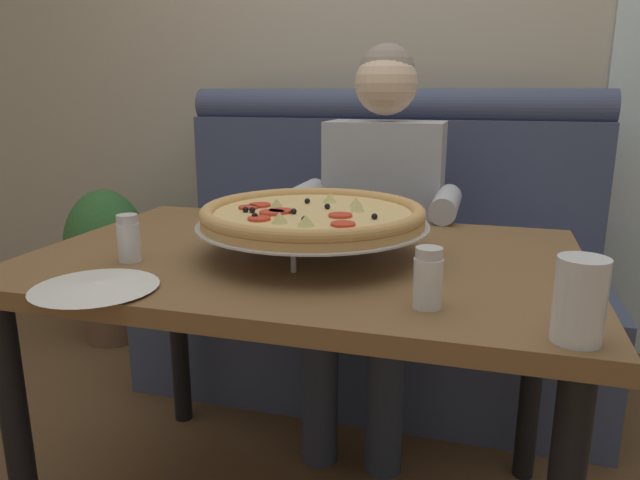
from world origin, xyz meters
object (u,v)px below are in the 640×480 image
diner_main (378,216)px  shaker_oregano (129,242)px  drinking_glass (579,304)px  dining_table (306,289)px  plate_near_left (95,285)px  pizza (313,216)px  shaker_parmesan (428,282)px  potted_plant (107,258)px  booth_bench (374,279)px

diner_main → shaker_oregano: diner_main is taller
drinking_glass → dining_table: bearing=146.5°
plate_near_left → shaker_oregano: bearing=104.4°
pizza → shaker_parmesan: bearing=-42.9°
dining_table → potted_plant: (-1.22, 0.88, -0.27)m
shaker_oregano → potted_plant: shaker_oregano is taller
shaker_parmesan → booth_bench: bearing=105.1°
shaker_oregano → potted_plant: size_ratio=0.15×
dining_table → shaker_oregano: bearing=-154.0°
pizza → shaker_parmesan: 0.41m
potted_plant → pizza: bearing=-35.8°
diner_main → drinking_glass: (0.50, -1.00, 0.10)m
pizza → shaker_parmesan: pizza is taller
shaker_oregano → drinking_glass: 0.94m
shaker_oregano → plate_near_left: size_ratio=0.44×
drinking_glass → diner_main: bearing=116.4°
shaker_oregano → drinking_glass: (0.92, -0.19, 0.01)m
pizza → potted_plant: 1.59m
dining_table → shaker_parmesan: (0.32, -0.28, 0.14)m
dining_table → plate_near_left: size_ratio=5.22×
booth_bench → shaker_parmesan: (0.32, -1.18, 0.39)m
dining_table → pizza: bearing=-23.2°
booth_bench → shaker_oregano: booth_bench is taller
shaker_parmesan → plate_near_left: bearing=-172.3°
booth_bench → plate_near_left: bearing=-103.9°
diner_main → plate_near_left: (-0.37, -1.00, 0.05)m
diner_main → potted_plant: (-1.28, 0.25, -0.32)m
pizza → shaker_oregano: size_ratio=5.03×
diner_main → shaker_parmesan: 0.95m
pizza → shaker_oregano: pizza is taller
shaker_oregano → plate_near_left: shaker_oregano is taller
dining_table → plate_near_left: plate_near_left is taller
dining_table → diner_main: 0.64m
dining_table → pizza: size_ratio=2.35×
diner_main → potted_plant: size_ratio=1.82×
shaker_parmesan → plate_near_left: size_ratio=0.45×
pizza → diner_main: bearing=86.6°
diner_main → pizza: diner_main is taller
dining_table → diner_main: diner_main is taller
shaker_oregano → booth_bench: bearing=71.3°
potted_plant → booth_bench: bearing=0.6°
shaker_parmesan → drinking_glass: 0.25m
drinking_glass → potted_plant: 2.21m
shaker_parmesan → drinking_glass: drinking_glass is taller
booth_bench → potted_plant: size_ratio=2.43×
diner_main → shaker_oregano: size_ratio=11.79×
plate_near_left → drinking_glass: size_ratio=1.82×
pizza → plate_near_left: pizza is taller
diner_main → potted_plant: bearing=168.8°
dining_table → plate_near_left: bearing=-130.3°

